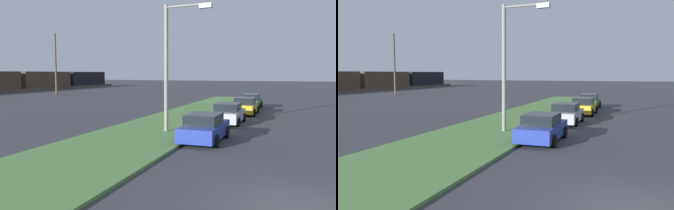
% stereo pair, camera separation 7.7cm
% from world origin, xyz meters
% --- Properties ---
extents(ground, '(300.00, 300.00, 0.00)m').
position_xyz_m(ground, '(0.00, 0.00, 0.00)').
color(ground, '#38383D').
extents(grass_median, '(60.00, 6.00, 0.12)m').
position_xyz_m(grass_median, '(10.00, 8.28, 0.06)').
color(grass_median, '#517F42').
rests_on(grass_median, ground).
extents(parked_car_blue, '(4.31, 2.03, 1.47)m').
position_xyz_m(parked_car_blue, '(7.80, 4.52, 0.72)').
color(parked_car_blue, '#23389E').
rests_on(parked_car_blue, ground).
extents(parked_car_silver, '(4.31, 2.03, 1.47)m').
position_xyz_m(parked_car_silver, '(14.51, 4.55, 0.72)').
color(parked_car_silver, '#B2B5BA').
rests_on(parked_car_silver, ground).
extents(parked_car_yellow, '(4.30, 2.03, 1.47)m').
position_xyz_m(parked_car_yellow, '(20.39, 4.20, 0.72)').
color(parked_car_yellow, gold).
rests_on(parked_car_yellow, ground).
extents(parked_car_green, '(4.30, 2.03, 1.47)m').
position_xyz_m(parked_car_green, '(25.66, 4.38, 0.72)').
color(parked_car_green, '#1E6B38').
rests_on(parked_car_green, ground).
extents(streetlight, '(0.44, 2.88, 7.50)m').
position_xyz_m(streetlight, '(9.43, 6.96, 4.39)').
color(streetlight, gray).
rests_on(streetlight, ground).
extents(distant_utility_pole, '(0.30, 0.30, 10.00)m').
position_xyz_m(distant_utility_pole, '(35.97, 36.91, 5.00)').
color(distant_utility_pole, brown).
rests_on(distant_utility_pole, ground).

